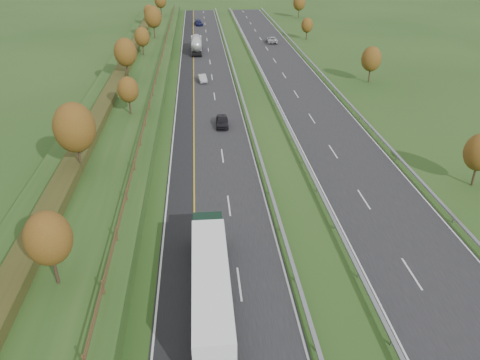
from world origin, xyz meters
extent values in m
plane|color=#254619|center=(8.00, 55.00, 0.00)|extent=(400.00, 400.00, 0.00)
cube|color=black|center=(0.00, 60.00, 0.02)|extent=(10.50, 200.00, 0.04)
cube|color=black|center=(16.50, 60.00, 0.02)|extent=(10.50, 200.00, 0.04)
cube|color=black|center=(-3.75, 60.00, 0.02)|extent=(3.00, 200.00, 0.04)
cube|color=silver|center=(-5.05, 60.00, 0.05)|extent=(0.15, 200.00, 0.01)
cube|color=gold|center=(-2.25, 60.00, 0.05)|extent=(0.15, 200.00, 0.01)
cube|color=silver|center=(5.05, 60.00, 0.05)|extent=(0.15, 200.00, 0.01)
cube|color=silver|center=(11.45, 60.00, 0.05)|extent=(0.15, 200.00, 0.01)
cube|color=silver|center=(21.55, 60.00, 0.05)|extent=(0.15, 200.00, 0.01)
cube|color=silver|center=(1.25, 11.00, 0.05)|extent=(0.15, 4.00, 0.01)
cube|color=silver|center=(15.25, 11.00, 0.05)|extent=(0.15, 4.00, 0.01)
cube|color=silver|center=(1.25, 23.00, 0.05)|extent=(0.15, 4.00, 0.01)
cube|color=silver|center=(15.25, 23.00, 0.05)|extent=(0.15, 4.00, 0.01)
cube|color=silver|center=(1.25, 35.00, 0.05)|extent=(0.15, 4.00, 0.01)
cube|color=silver|center=(15.25, 35.00, 0.05)|extent=(0.15, 4.00, 0.01)
cube|color=silver|center=(1.25, 47.00, 0.05)|extent=(0.15, 4.00, 0.01)
cube|color=silver|center=(15.25, 47.00, 0.05)|extent=(0.15, 4.00, 0.01)
cube|color=silver|center=(1.25, 59.00, 0.05)|extent=(0.15, 4.00, 0.01)
cube|color=silver|center=(15.25, 59.00, 0.05)|extent=(0.15, 4.00, 0.01)
cube|color=silver|center=(1.25, 71.00, 0.05)|extent=(0.15, 4.00, 0.01)
cube|color=silver|center=(15.25, 71.00, 0.05)|extent=(0.15, 4.00, 0.01)
cube|color=silver|center=(1.25, 83.00, 0.05)|extent=(0.15, 4.00, 0.01)
cube|color=silver|center=(15.25, 83.00, 0.05)|extent=(0.15, 4.00, 0.01)
cube|color=silver|center=(1.25, 95.00, 0.05)|extent=(0.15, 4.00, 0.01)
cube|color=silver|center=(15.25, 95.00, 0.05)|extent=(0.15, 4.00, 0.01)
cube|color=silver|center=(1.25, 107.00, 0.05)|extent=(0.15, 4.00, 0.01)
cube|color=silver|center=(15.25, 107.00, 0.05)|extent=(0.15, 4.00, 0.01)
cube|color=silver|center=(1.25, 119.00, 0.05)|extent=(0.15, 4.00, 0.01)
cube|color=silver|center=(15.25, 119.00, 0.05)|extent=(0.15, 4.00, 0.01)
cube|color=silver|center=(1.25, 131.00, 0.05)|extent=(0.15, 4.00, 0.01)
cube|color=silver|center=(15.25, 131.00, 0.05)|extent=(0.15, 4.00, 0.01)
cube|color=silver|center=(1.25, 143.00, 0.05)|extent=(0.15, 4.00, 0.01)
cube|color=silver|center=(15.25, 143.00, 0.05)|extent=(0.15, 4.00, 0.01)
cube|color=silver|center=(1.25, 155.00, 0.05)|extent=(0.15, 4.00, 0.01)
cube|color=silver|center=(15.25, 155.00, 0.05)|extent=(0.15, 4.00, 0.01)
cube|color=#254619|center=(-13.00, 60.00, 1.00)|extent=(12.00, 200.00, 2.00)
cube|color=#333B18|center=(-15.00, 60.00, 2.55)|extent=(2.20, 180.00, 1.10)
cube|color=#422B19|center=(-8.50, 60.00, 2.55)|extent=(0.08, 184.00, 0.10)
cube|color=#422B19|center=(-8.50, 60.00, 2.95)|extent=(0.08, 184.00, 0.10)
cube|color=#422B19|center=(-8.50, 8.50, 2.60)|extent=(0.12, 0.12, 1.20)
cube|color=#422B19|center=(-8.50, 15.00, 2.60)|extent=(0.12, 0.12, 1.20)
cube|color=#422B19|center=(-8.50, 21.50, 2.60)|extent=(0.12, 0.12, 1.20)
cube|color=#422B19|center=(-8.50, 28.00, 2.60)|extent=(0.12, 0.12, 1.20)
cube|color=#422B19|center=(-8.50, 34.50, 2.60)|extent=(0.12, 0.12, 1.20)
cube|color=#422B19|center=(-8.50, 41.00, 2.60)|extent=(0.12, 0.12, 1.20)
cube|color=#422B19|center=(-8.50, 47.50, 2.60)|extent=(0.12, 0.12, 1.20)
cube|color=#422B19|center=(-8.50, 54.00, 2.60)|extent=(0.12, 0.12, 1.20)
cube|color=#422B19|center=(-8.50, 60.50, 2.60)|extent=(0.12, 0.12, 1.20)
cube|color=#422B19|center=(-8.50, 67.00, 2.60)|extent=(0.12, 0.12, 1.20)
cube|color=#422B19|center=(-8.50, 73.50, 2.60)|extent=(0.12, 0.12, 1.20)
cube|color=#422B19|center=(-8.50, 80.00, 2.60)|extent=(0.12, 0.12, 1.20)
cube|color=#422B19|center=(-8.50, 86.50, 2.60)|extent=(0.12, 0.12, 1.20)
cube|color=#422B19|center=(-8.50, 93.00, 2.60)|extent=(0.12, 0.12, 1.20)
cube|color=#422B19|center=(-8.50, 99.50, 2.60)|extent=(0.12, 0.12, 1.20)
cube|color=#422B19|center=(-8.50, 106.00, 2.60)|extent=(0.12, 0.12, 1.20)
cube|color=#422B19|center=(-8.50, 112.50, 2.60)|extent=(0.12, 0.12, 1.20)
cube|color=#422B19|center=(-8.50, 119.00, 2.60)|extent=(0.12, 0.12, 1.20)
cube|color=#422B19|center=(-8.50, 125.50, 2.60)|extent=(0.12, 0.12, 1.20)
cube|color=#422B19|center=(-8.50, 132.00, 2.60)|extent=(0.12, 0.12, 1.20)
cube|color=#422B19|center=(-8.50, 138.50, 2.60)|extent=(0.12, 0.12, 1.20)
cube|color=#422B19|center=(-8.50, 145.00, 2.60)|extent=(0.12, 0.12, 1.20)
cube|color=#422B19|center=(-8.50, 151.50, 2.60)|extent=(0.12, 0.12, 1.20)
cube|color=gray|center=(5.70, 60.00, 0.62)|extent=(0.32, 200.00, 0.18)
cube|color=gray|center=(5.70, 4.00, 0.28)|extent=(0.10, 0.14, 0.56)
cube|color=gray|center=(5.70, 11.00, 0.28)|extent=(0.10, 0.14, 0.56)
cube|color=gray|center=(5.70, 18.00, 0.28)|extent=(0.10, 0.14, 0.56)
cube|color=gray|center=(5.70, 25.00, 0.28)|extent=(0.10, 0.14, 0.56)
cube|color=gray|center=(5.70, 32.00, 0.28)|extent=(0.10, 0.14, 0.56)
cube|color=gray|center=(5.70, 39.00, 0.28)|extent=(0.10, 0.14, 0.56)
cube|color=gray|center=(5.70, 46.00, 0.28)|extent=(0.10, 0.14, 0.56)
cube|color=gray|center=(5.70, 53.00, 0.28)|extent=(0.10, 0.14, 0.56)
cube|color=gray|center=(5.70, 60.00, 0.28)|extent=(0.10, 0.14, 0.56)
cube|color=gray|center=(5.70, 67.00, 0.28)|extent=(0.10, 0.14, 0.56)
cube|color=gray|center=(5.70, 74.00, 0.28)|extent=(0.10, 0.14, 0.56)
cube|color=gray|center=(5.70, 81.00, 0.28)|extent=(0.10, 0.14, 0.56)
cube|color=gray|center=(5.70, 88.00, 0.28)|extent=(0.10, 0.14, 0.56)
cube|color=gray|center=(5.70, 95.00, 0.28)|extent=(0.10, 0.14, 0.56)
cube|color=gray|center=(5.70, 102.00, 0.28)|extent=(0.10, 0.14, 0.56)
cube|color=gray|center=(5.70, 109.00, 0.28)|extent=(0.10, 0.14, 0.56)
cube|color=gray|center=(5.70, 116.00, 0.28)|extent=(0.10, 0.14, 0.56)
cube|color=gray|center=(5.70, 123.00, 0.28)|extent=(0.10, 0.14, 0.56)
cube|color=gray|center=(5.70, 130.00, 0.28)|extent=(0.10, 0.14, 0.56)
cube|color=gray|center=(5.70, 137.00, 0.28)|extent=(0.10, 0.14, 0.56)
cube|color=gray|center=(5.70, 144.00, 0.28)|extent=(0.10, 0.14, 0.56)
cube|color=gray|center=(5.70, 151.00, 0.28)|extent=(0.10, 0.14, 0.56)
cube|color=gray|center=(5.70, 158.00, 0.28)|extent=(0.10, 0.14, 0.56)
cube|color=gray|center=(10.80, 60.00, 0.62)|extent=(0.32, 200.00, 0.18)
cube|color=gray|center=(10.80, 4.00, 0.28)|extent=(0.10, 0.14, 0.56)
cube|color=gray|center=(10.80, 11.00, 0.28)|extent=(0.10, 0.14, 0.56)
cube|color=gray|center=(10.80, 18.00, 0.28)|extent=(0.10, 0.14, 0.56)
cube|color=gray|center=(10.80, 25.00, 0.28)|extent=(0.10, 0.14, 0.56)
cube|color=gray|center=(10.80, 32.00, 0.28)|extent=(0.10, 0.14, 0.56)
cube|color=gray|center=(10.80, 39.00, 0.28)|extent=(0.10, 0.14, 0.56)
cube|color=gray|center=(10.80, 46.00, 0.28)|extent=(0.10, 0.14, 0.56)
cube|color=gray|center=(10.80, 53.00, 0.28)|extent=(0.10, 0.14, 0.56)
cube|color=gray|center=(10.80, 60.00, 0.28)|extent=(0.10, 0.14, 0.56)
cube|color=gray|center=(10.80, 67.00, 0.28)|extent=(0.10, 0.14, 0.56)
cube|color=gray|center=(10.80, 74.00, 0.28)|extent=(0.10, 0.14, 0.56)
cube|color=gray|center=(10.80, 81.00, 0.28)|extent=(0.10, 0.14, 0.56)
cube|color=gray|center=(10.80, 88.00, 0.28)|extent=(0.10, 0.14, 0.56)
cube|color=gray|center=(10.80, 95.00, 0.28)|extent=(0.10, 0.14, 0.56)
cube|color=gray|center=(10.80, 102.00, 0.28)|extent=(0.10, 0.14, 0.56)
cube|color=gray|center=(10.80, 109.00, 0.28)|extent=(0.10, 0.14, 0.56)
cube|color=gray|center=(10.80, 116.00, 0.28)|extent=(0.10, 0.14, 0.56)
cube|color=gray|center=(10.80, 123.00, 0.28)|extent=(0.10, 0.14, 0.56)
cube|color=gray|center=(10.80, 130.00, 0.28)|extent=(0.10, 0.14, 0.56)
cube|color=gray|center=(10.80, 137.00, 0.28)|extent=(0.10, 0.14, 0.56)
cube|color=gray|center=(10.80, 144.00, 0.28)|extent=(0.10, 0.14, 0.56)
cube|color=gray|center=(10.80, 151.00, 0.28)|extent=(0.10, 0.14, 0.56)
cube|color=gray|center=(10.80, 158.00, 0.28)|extent=(0.10, 0.14, 0.56)
cube|color=gray|center=(22.30, 60.00, 0.62)|extent=(0.32, 200.00, 0.18)
cube|color=gray|center=(22.30, 18.00, 0.28)|extent=(0.10, 0.14, 0.56)
cube|color=gray|center=(22.30, 32.00, 0.28)|extent=(0.10, 0.14, 0.56)
cube|color=gray|center=(22.30, 46.00, 0.28)|extent=(0.10, 0.14, 0.56)
cube|color=gray|center=(22.30, 60.00, 0.28)|extent=(0.10, 0.14, 0.56)
cube|color=gray|center=(22.30, 74.00, 0.28)|extent=(0.10, 0.14, 0.56)
cube|color=gray|center=(22.30, 88.00, 0.28)|extent=(0.10, 0.14, 0.56)
cube|color=gray|center=(22.30, 102.00, 0.28)|extent=(0.10, 0.14, 0.56)
cube|color=gray|center=(22.30, 116.00, 0.28)|extent=(0.10, 0.14, 0.56)
cube|color=gray|center=(22.30, 130.00, 0.28)|extent=(0.10, 0.14, 0.56)
cube|color=gray|center=(22.30, 144.00, 0.28)|extent=(0.10, 0.14, 0.56)
cube|color=gray|center=(22.30, 158.00, 0.28)|extent=(0.10, 0.14, 0.56)
cylinder|color=#2D2116|center=(-12.00, 10.00, 3.21)|extent=(0.24, 0.24, 2.43)
ellipsoid|color=#533412|center=(-12.00, 10.00, 5.89)|extent=(3.24, 3.24, 4.05)
cylinder|color=#2D2116|center=(-14.00, 28.00, 3.58)|extent=(0.24, 0.24, 3.15)
ellipsoid|color=#533412|center=(-14.00, 28.00, 7.04)|extent=(4.20, 4.20, 5.25)
cylinder|color=#2D2116|center=(-11.00, 46.00, 3.08)|extent=(0.24, 0.24, 2.16)
ellipsoid|color=#533412|center=(-11.00, 46.00, 5.46)|extent=(2.88, 2.88, 3.60)
cylinder|color=#2D2116|center=(-13.50, 64.00, 3.44)|extent=(0.24, 0.24, 2.88)
ellipsoid|color=#533412|center=(-13.50, 64.00, 6.61)|extent=(3.84, 3.84, 4.80)
cylinder|color=#2D2116|center=(-12.50, 82.00, 3.17)|extent=(0.24, 0.24, 2.34)
ellipsoid|color=#533412|center=(-12.50, 82.00, 5.74)|extent=(3.12, 3.12, 3.90)
cylinder|color=#2D2116|center=(-11.50, 100.00, 3.53)|extent=(0.24, 0.24, 3.06)
ellipsoid|color=#533412|center=(-11.50, 100.00, 6.90)|extent=(4.08, 4.08, 5.10)
cylinder|color=#2D2116|center=(-14.00, 118.00, 3.12)|extent=(0.24, 0.24, 2.25)
ellipsoid|color=#533412|center=(-14.00, 118.00, 5.60)|extent=(3.00, 3.00, 3.75)
cylinder|color=#2D2116|center=(-12.00, 136.00, 3.35)|extent=(0.24, 0.24, 2.70)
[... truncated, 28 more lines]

